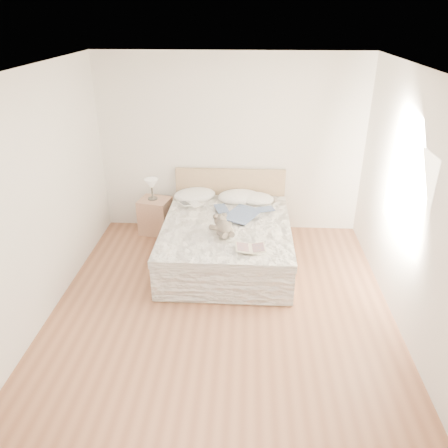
{
  "coord_description": "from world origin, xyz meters",
  "views": [
    {
      "loc": [
        0.27,
        -4.18,
        3.22
      ],
      "look_at": [
        -0.03,
        1.05,
        0.62
      ],
      "focal_mm": 35.0,
      "sensor_mm": 36.0,
      "label": 1
    }
  ],
  "objects_px": {
    "photo_book": "(190,204)",
    "bed": "(227,240)",
    "table_lamp": "(152,185)",
    "teddy_bear": "(224,233)",
    "nightstand": "(155,216)",
    "childrens_book": "(250,248)"
  },
  "relations": [
    {
      "from": "teddy_bear",
      "to": "nightstand",
      "type": "bearing_deg",
      "value": 109.54
    },
    {
      "from": "table_lamp",
      "to": "childrens_book",
      "type": "relative_size",
      "value": 0.88
    },
    {
      "from": "nightstand",
      "to": "childrens_book",
      "type": "distance_m",
      "value": 2.2
    },
    {
      "from": "bed",
      "to": "nightstand",
      "type": "distance_m",
      "value": 1.4
    },
    {
      "from": "table_lamp",
      "to": "teddy_bear",
      "type": "distance_m",
      "value": 1.71
    },
    {
      "from": "nightstand",
      "to": "table_lamp",
      "type": "relative_size",
      "value": 1.71
    },
    {
      "from": "childrens_book",
      "to": "teddy_bear",
      "type": "xyz_separation_m",
      "value": [
        -0.34,
        0.35,
        0.02
      ]
    },
    {
      "from": "childrens_book",
      "to": "table_lamp",
      "type": "bearing_deg",
      "value": 129.08
    },
    {
      "from": "bed",
      "to": "table_lamp",
      "type": "relative_size",
      "value": 6.54
    },
    {
      "from": "photo_book",
      "to": "teddy_bear",
      "type": "height_order",
      "value": "teddy_bear"
    },
    {
      "from": "table_lamp",
      "to": "childrens_book",
      "type": "height_order",
      "value": "table_lamp"
    },
    {
      "from": "nightstand",
      "to": "childrens_book",
      "type": "xyz_separation_m",
      "value": [
        1.49,
        -1.57,
        0.35
      ]
    },
    {
      "from": "photo_book",
      "to": "bed",
      "type": "bearing_deg",
      "value": -76.3
    },
    {
      "from": "bed",
      "to": "childrens_book",
      "type": "xyz_separation_m",
      "value": [
        0.32,
        -0.8,
        0.32
      ]
    },
    {
      "from": "nightstand",
      "to": "childrens_book",
      "type": "bearing_deg",
      "value": -46.53
    },
    {
      "from": "bed",
      "to": "nightstand",
      "type": "bearing_deg",
      "value": 146.51
    },
    {
      "from": "photo_book",
      "to": "table_lamp",
      "type": "bearing_deg",
      "value": 114.69
    },
    {
      "from": "childrens_book",
      "to": "teddy_bear",
      "type": "bearing_deg",
      "value": 130.16
    },
    {
      "from": "bed",
      "to": "nightstand",
      "type": "xyz_separation_m",
      "value": [
        -1.17,
        0.77,
        -0.03
      ]
    },
    {
      "from": "bed",
      "to": "teddy_bear",
      "type": "bearing_deg",
      "value": -92.4
    },
    {
      "from": "table_lamp",
      "to": "teddy_bear",
      "type": "relative_size",
      "value": 0.86
    },
    {
      "from": "childrens_book",
      "to": "teddy_bear",
      "type": "height_order",
      "value": "teddy_bear"
    }
  ]
}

